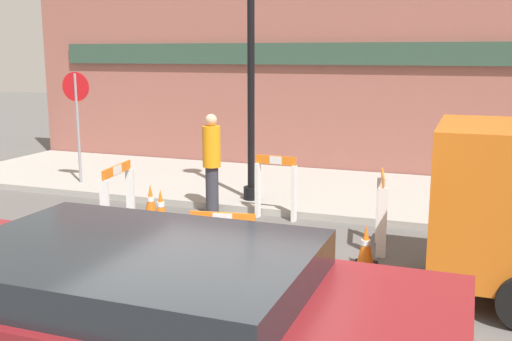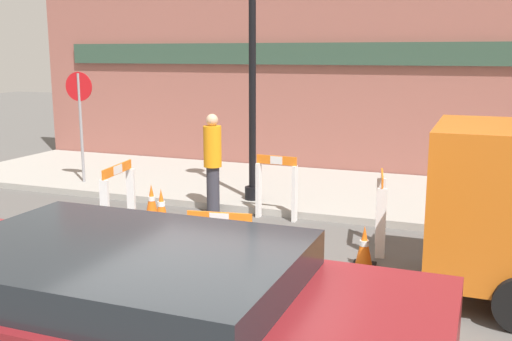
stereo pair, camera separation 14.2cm
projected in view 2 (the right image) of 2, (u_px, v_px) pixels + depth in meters
ground_plane at (221, 338)px, 6.03m from camera, size 60.00×60.00×0.00m
sidewalk_slab at (355, 193)px, 11.95m from camera, size 18.00×3.97×0.13m
storefront_facade at (378, 56)px, 13.31m from camera, size 18.00×0.22×5.50m
streetlamp_post at (252, 31)px, 10.62m from camera, size 0.44×0.44×4.75m
stop_sign at (80, 109)px, 12.44m from camera, size 0.60×0.09×2.31m
barricade_0 at (381, 210)px, 8.59m from camera, size 0.26×0.75×1.15m
barricade_1 at (276, 186)px, 10.23m from camera, size 0.74×0.18×1.11m
barricade_2 at (118, 196)px, 9.44m from camera, size 0.26×0.99×1.11m
barricade_3 at (220, 250)px, 7.09m from camera, size 0.80×0.26×0.99m
traffic_cone_0 at (364, 247)px, 7.99m from camera, size 0.30×0.30×0.57m
traffic_cone_1 at (161, 207)px, 9.96m from camera, size 0.30×0.30×0.61m
traffic_cone_2 at (162, 262)px, 7.55m from camera, size 0.30×0.30×0.48m
traffic_cone_3 at (133, 258)px, 7.59m from camera, size 0.30×0.30×0.56m
traffic_cone_4 at (152, 202)px, 10.36m from camera, size 0.30×0.30×0.60m
person_worker at (213, 160)px, 10.47m from camera, size 0.45×0.45×1.79m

